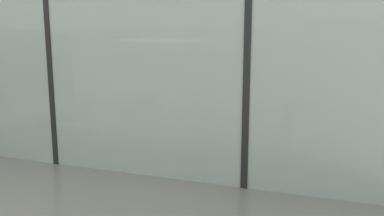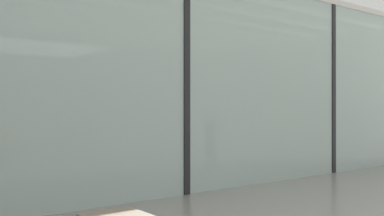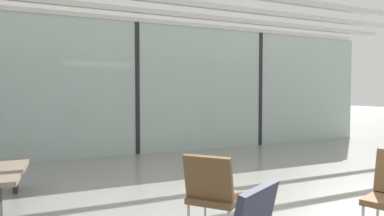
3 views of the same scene
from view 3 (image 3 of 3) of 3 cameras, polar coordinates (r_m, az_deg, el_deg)
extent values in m
cube|color=#A3B7B2|center=(8.26, -9.08, 3.19)|extent=(14.00, 0.08, 3.11)
cube|color=black|center=(8.26, -9.08, 3.19)|extent=(0.10, 0.12, 3.11)
cube|color=black|center=(9.79, 11.09, 3.07)|extent=(0.10, 0.12, 3.11)
cube|color=beige|center=(6.68, -4.64, 17.27)|extent=(13.72, 0.12, 0.10)
cube|color=beige|center=(7.54, -7.18, 15.54)|extent=(13.72, 0.12, 0.10)
cube|color=beige|center=(8.43, -9.16, 14.15)|extent=(13.72, 0.12, 0.10)
ellipsoid|color=#B2BCD6|center=(13.31, -9.61, 4.45)|extent=(11.56, 3.81, 3.81)
sphere|color=black|center=(11.12, -23.31, 6.13)|extent=(0.28, 0.28, 0.28)
sphere|color=black|center=(11.18, -18.67, 6.18)|extent=(0.28, 0.28, 0.28)
sphere|color=black|center=(11.31, -14.10, 6.20)|extent=(0.28, 0.28, 0.28)
sphere|color=black|center=(11.51, -9.67, 6.17)|extent=(0.28, 0.28, 0.28)
cube|color=brown|center=(3.60, 4.02, -14.57)|extent=(0.68, 0.68, 0.06)
cube|color=brown|center=(3.34, 2.68, -11.47)|extent=(0.42, 0.46, 0.44)
cylinder|color=#BCBCC1|center=(3.79, 8.31, -17.11)|extent=(0.03, 0.03, 0.37)
cylinder|color=#BCBCC1|center=(3.93, 2.19, -16.38)|extent=(0.03, 0.03, 0.37)
cylinder|color=#BCBCC1|center=(4.28, 28.32, -15.08)|extent=(0.03, 0.03, 0.37)
cube|color=#7F705B|center=(5.14, -28.18, -9.19)|extent=(0.53, 1.53, 0.06)
cube|color=#262628|center=(5.84, -27.14, -10.13)|extent=(0.06, 0.36, 0.41)
camera|label=1|loc=(7.27, 39.15, 5.74)|focal=30.50mm
camera|label=2|loc=(3.47, -57.71, -3.64)|focal=44.40mm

